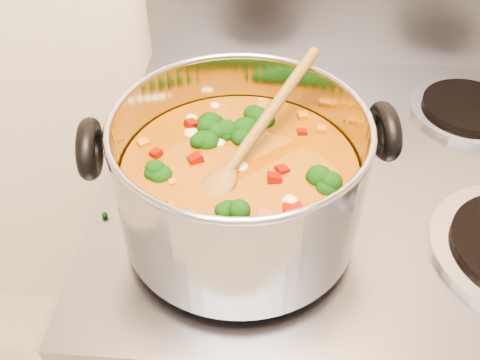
{
  "coord_description": "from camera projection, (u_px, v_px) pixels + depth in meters",
  "views": [
    {
      "loc": [
        -0.08,
        0.57,
        1.44
      ],
      "look_at": [
        -0.12,
        1.02,
        1.01
      ],
      "focal_mm": 40.0,
      "sensor_mm": 36.0,
      "label": 1
    }
  ],
  "objects": [
    {
      "name": "cooktop_crumbs",
      "position": [
        97.0,
        254.0,
        0.65
      ],
      "size": [
        0.03,
        0.04,
        0.01
      ],
      "color": "black",
      "rests_on": "electric_range"
    },
    {
      "name": "stockpot",
      "position": [
        240.0,
        181.0,
        0.63
      ],
      "size": [
        0.35,
        0.29,
        0.17
      ],
      "rotation": [
        0.0,
        0.0,
        0.17
      ],
      "color": "#ABABB3",
      "rests_on": "electric_range"
    },
    {
      "name": "wooden_spoon",
      "position": [
        244.0,
        149.0,
        0.6
      ],
      "size": [
        0.14,
        0.22,
        0.1
      ],
      "rotation": [
        0.0,
        0.0,
        1.03
      ],
      "color": "brown",
      "rests_on": "stockpot"
    },
    {
      "name": "electric_range",
      "position": [
        330.0,
        331.0,
        1.09
      ],
      "size": [
        0.75,
        0.68,
        1.08
      ],
      "color": "gray",
      "rests_on": "ground"
    }
  ]
}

